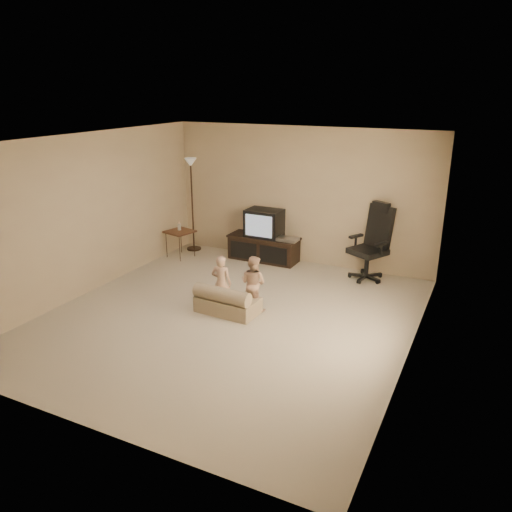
{
  "coord_description": "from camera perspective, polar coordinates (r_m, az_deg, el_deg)",
  "views": [
    {
      "loc": [
        3.19,
        -5.69,
        3.15
      ],
      "look_at": [
        0.13,
        0.6,
        0.77
      ],
      "focal_mm": 35.0,
      "sensor_mm": 36.0,
      "label": 1
    }
  ],
  "objects": [
    {
      "name": "toddler_left",
      "position": [
        7.33,
        -3.98,
        -3.08
      ],
      "size": [
        0.34,
        0.26,
        0.85
      ],
      "primitive_type": "imported",
      "rotation": [
        0.0,
        0.0,
        3.27
      ],
      "color": "tan",
      "rests_on": "floor"
    },
    {
      "name": "floor_lamp",
      "position": [
        9.92,
        -7.4,
        8.19
      ],
      "size": [
        0.29,
        0.29,
        1.85
      ],
      "color": "#302015",
      "rests_on": "floor"
    },
    {
      "name": "office_chair",
      "position": [
        8.72,
        13.0,
        0.45
      ],
      "size": [
        0.83,
        0.84,
        1.32
      ],
      "rotation": [
        0.0,
        0.0,
        -0.49
      ],
      "color": "black",
      "rests_on": "floor"
    },
    {
      "name": "floor",
      "position": [
        7.24,
        -3.06,
        -7.01
      ],
      "size": [
        5.5,
        5.5,
        0.0
      ],
      "primitive_type": "plane",
      "color": "beige",
      "rests_on": "ground"
    },
    {
      "name": "tv_stand",
      "position": [
        9.43,
        0.93,
        1.9
      ],
      "size": [
        1.38,
        0.53,
        0.98
      ],
      "rotation": [
        0.0,
        0.0,
        -0.02
      ],
      "color": "black",
      "rests_on": "floor"
    },
    {
      "name": "toddler_right",
      "position": [
        7.32,
        -0.32,
        -3.11
      ],
      "size": [
        0.44,
        0.28,
        0.84
      ],
      "primitive_type": "imported",
      "rotation": [
        0.0,
        0.0,
        2.99
      ],
      "color": "tan",
      "rests_on": "floor"
    },
    {
      "name": "side_table",
      "position": [
        9.69,
        -8.71,
        2.76
      ],
      "size": [
        0.57,
        0.57,
        0.71
      ],
      "rotation": [
        0.0,
        0.0,
        -0.24
      ],
      "color": "brown",
      "rests_on": "floor"
    },
    {
      "name": "room_shell",
      "position": [
        6.72,
        -3.28,
        4.72
      ],
      "size": [
        5.5,
        5.5,
        5.5
      ],
      "color": "silver",
      "rests_on": "floor"
    },
    {
      "name": "child_sofa",
      "position": [
        7.3,
        -3.42,
        -5.25
      ],
      "size": [
        0.93,
        0.56,
        0.44
      ],
      "rotation": [
        0.0,
        0.0,
        -0.06
      ],
      "color": "tan",
      "rests_on": "floor"
    }
  ]
}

